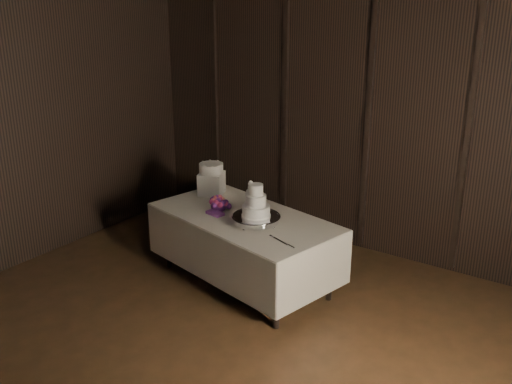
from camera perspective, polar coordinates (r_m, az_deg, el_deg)
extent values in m
cube|color=black|center=(6.62, 11.27, 6.53)|extent=(6.04, 0.04, 3.04)
cube|color=beige|center=(5.85, -1.21, -2.45)|extent=(2.15, 1.42, 0.01)
cube|color=white|center=(6.01, -1.18, -5.99)|extent=(1.97, 1.27, 0.71)
cylinder|color=silver|center=(5.62, 0.01, -2.83)|extent=(0.57, 0.57, 0.09)
cylinder|color=white|center=(5.58, 0.01, -1.89)|extent=(0.27, 0.27, 0.11)
cylinder|color=white|center=(5.54, 0.01, -0.83)|extent=(0.20, 0.20, 0.11)
cylinder|color=white|center=(5.51, 0.01, 0.23)|extent=(0.14, 0.14, 0.11)
cube|color=white|center=(6.46, -4.46, 0.87)|extent=(0.34, 0.34, 0.25)
cylinder|color=white|center=(6.41, -4.50, 2.38)|extent=(0.32, 0.32, 0.11)
cube|color=silver|center=(5.28, 2.28, -4.83)|extent=(0.36, 0.15, 0.01)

